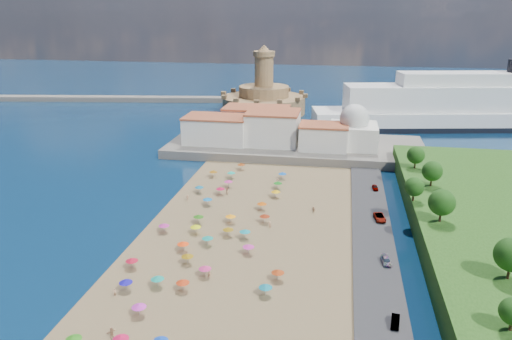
# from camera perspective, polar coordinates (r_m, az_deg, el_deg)

# --- Properties ---
(ground) EXTENTS (700.00, 700.00, 0.00)m
(ground) POSITION_cam_1_polar(r_m,az_deg,el_deg) (113.65, -4.21, -7.62)
(ground) COLOR #071938
(ground) RESTS_ON ground
(terrace) EXTENTS (90.00, 36.00, 3.00)m
(terrace) POSITION_cam_1_polar(r_m,az_deg,el_deg) (179.29, 4.55, 2.64)
(terrace) COLOR #59544C
(terrace) RESTS_ON ground
(jetty) EXTENTS (18.00, 70.00, 2.40)m
(jetty) POSITION_cam_1_polar(r_m,az_deg,el_deg) (215.92, -0.37, 5.29)
(jetty) COLOR #59544C
(jetty) RESTS_ON ground
(breakwater) EXTENTS (199.03, 34.77, 2.60)m
(breakwater) POSITION_cam_1_polar(r_m,az_deg,el_deg) (290.32, -18.26, 7.75)
(breakwater) COLOR #59544C
(breakwater) RESTS_ON ground
(waterfront_buildings) EXTENTS (57.00, 29.00, 11.00)m
(waterfront_buildings) POSITION_cam_1_polar(r_m,az_deg,el_deg) (179.94, 0.47, 4.85)
(waterfront_buildings) COLOR silver
(waterfront_buildings) RESTS_ON terrace
(domed_building) EXTENTS (16.00, 16.00, 15.00)m
(domed_building) POSITION_cam_1_polar(r_m,az_deg,el_deg) (174.84, 11.10, 4.48)
(domed_building) COLOR silver
(domed_building) RESTS_ON terrace
(fortress) EXTENTS (40.00, 40.00, 32.40)m
(fortress) POSITION_cam_1_polar(r_m,az_deg,el_deg) (243.82, 0.90, 8.10)
(fortress) COLOR #A37F51
(fortress) RESTS_ON ground
(cruise_ship) EXTENTS (133.07, 44.00, 28.76)m
(cruise_ship) POSITION_cam_1_polar(r_m,az_deg,el_deg) (230.24, 23.19, 6.50)
(cruise_ship) COLOR black
(cruise_ship) RESTS_ON ground
(beach_parasols) EXTENTS (31.38, 114.47, 2.20)m
(beach_parasols) POSITION_cam_1_polar(r_m,az_deg,el_deg) (103.45, -6.54, -9.11)
(beach_parasols) COLOR gray
(beach_parasols) RESTS_ON beach
(beachgoers) EXTENTS (36.89, 90.35, 1.85)m
(beachgoers) POSITION_cam_1_polar(r_m,az_deg,el_deg) (111.29, -4.48, -7.58)
(beachgoers) COLOR tan
(beachgoers) RESTS_ON beach
(parked_cars) EXTENTS (3.12, 76.99, 1.43)m
(parked_cars) POSITION_cam_1_polar(r_m,az_deg,el_deg) (108.89, 14.45, -8.60)
(parked_cars) COLOR gray
(parked_cars) RESTS_ON promenade
(hillside_trees) EXTENTS (16.50, 105.70, 7.36)m
(hillside_trees) POSITION_cam_1_polar(r_m,az_deg,el_deg) (103.35, 22.32, -5.69)
(hillside_trees) COLOR #382314
(hillside_trees) RESTS_ON hillside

